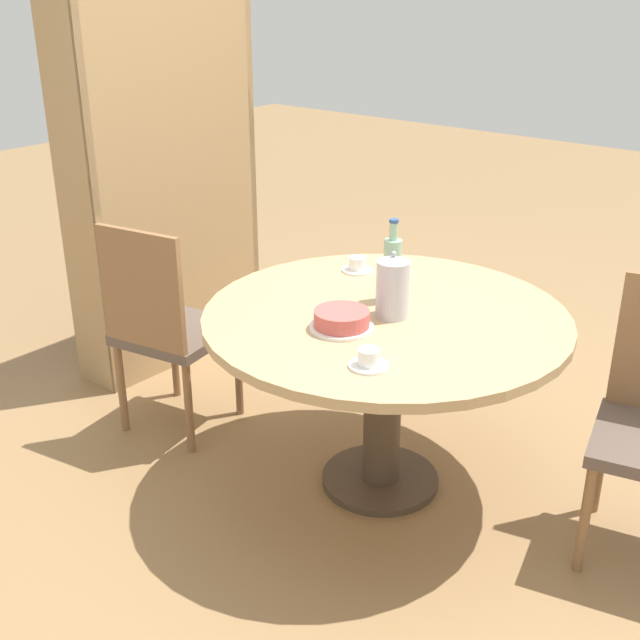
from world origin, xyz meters
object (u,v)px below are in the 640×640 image
(chair_a, at_px, (166,325))
(cake_main, at_px, (342,320))
(bookshelf, at_px, (163,176))
(water_bottle, at_px, (392,268))
(cup_a, at_px, (357,266))
(cup_b, at_px, (369,360))
(coffee_pot, at_px, (393,287))

(chair_a, distance_m, cake_main, 0.94)
(bookshelf, relative_size, water_bottle, 6.25)
(cup_a, distance_m, cup_b, 0.86)
(cup_a, bearing_deg, bookshelf, 90.87)
(bookshelf, distance_m, water_bottle, 1.46)
(cup_b, bearing_deg, bookshelf, 69.29)
(water_bottle, height_order, cup_a, water_bottle)
(chair_a, bearing_deg, bookshelf, -52.34)
(coffee_pot, relative_size, cake_main, 1.10)
(cup_b, bearing_deg, chair_a, 83.15)
(chair_a, xyz_separation_m, cake_main, (0.03, -0.90, 0.26))
(water_bottle, height_order, cake_main, water_bottle)
(cake_main, distance_m, cup_a, 0.58)
(water_bottle, relative_size, cup_a, 2.45)
(coffee_pot, height_order, water_bottle, water_bottle)
(cup_b, bearing_deg, water_bottle, 27.88)
(bookshelf, xyz_separation_m, cup_a, (0.02, -1.17, -0.20))
(bookshelf, height_order, water_bottle, bookshelf)
(coffee_pot, distance_m, water_bottle, 0.15)
(chair_a, height_order, coffee_pot, coffee_pot)
(chair_a, bearing_deg, cup_b, 162.44)
(chair_a, relative_size, coffee_pot, 3.87)
(bookshelf, distance_m, cake_main, 1.56)
(cake_main, xyz_separation_m, cup_b, (-0.17, -0.24, -0.01))
(water_bottle, bearing_deg, cake_main, -176.27)
(bookshelf, height_order, cup_b, bookshelf)
(cake_main, bearing_deg, water_bottle, 3.73)
(chair_a, xyz_separation_m, cup_a, (0.53, -0.59, 0.25))
(bookshelf, relative_size, cup_b, 15.35)
(chair_a, distance_m, cup_b, 1.18)
(water_bottle, xyz_separation_m, cup_a, (0.17, 0.29, -0.10))
(cup_a, bearing_deg, cup_b, -140.51)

